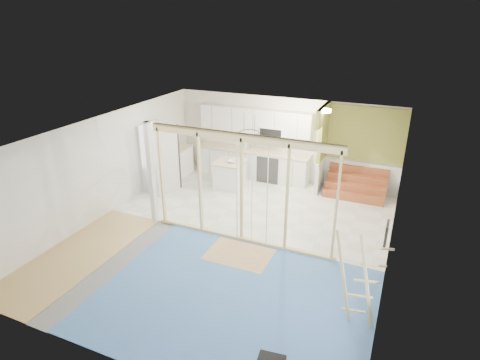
% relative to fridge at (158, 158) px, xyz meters
% --- Properties ---
extents(room, '(7.01, 8.01, 2.61)m').
position_rel_fridge_xyz_m(room, '(3.09, -1.69, 0.30)').
color(room, slate).
rests_on(room, ground).
extents(floor_overlays, '(7.00, 8.00, 0.03)m').
position_rel_fridge_xyz_m(floor_overlays, '(3.16, -1.63, -0.99)').
color(floor_overlays, silver).
rests_on(floor_overlays, room).
extents(stud_frame, '(4.66, 0.14, 2.60)m').
position_rel_fridge_xyz_m(stud_frame, '(2.85, -1.69, 0.59)').
color(stud_frame, '#DDCC87').
rests_on(stud_frame, room).
extents(base_cabinets, '(4.45, 2.24, 0.93)m').
position_rel_fridge_xyz_m(base_cabinets, '(1.48, 1.67, -0.54)').
color(base_cabinets, white).
rests_on(base_cabinets, room).
extents(upper_cabinets, '(3.60, 0.41, 0.85)m').
position_rel_fridge_xyz_m(upper_cabinets, '(2.25, 2.12, 0.82)').
color(upper_cabinets, white).
rests_on(upper_cabinets, room).
extents(green_partition, '(2.25, 1.51, 2.60)m').
position_rel_fridge_xyz_m(green_partition, '(5.13, 1.97, -0.06)').
color(green_partition, olive).
rests_on(green_partition, room).
extents(pot_rack, '(0.52, 0.52, 0.72)m').
position_rel_fridge_xyz_m(pot_rack, '(2.78, 0.20, 0.99)').
color(pot_rack, black).
rests_on(pot_rack, room).
extents(sheathing_panel, '(0.02, 4.00, 2.60)m').
position_rel_fridge_xyz_m(sheathing_panel, '(6.57, -3.69, 0.30)').
color(sheathing_panel, '#9F7656').
rests_on(sheathing_panel, room).
extents(electrical_panel, '(0.04, 0.30, 0.40)m').
position_rel_fridge_xyz_m(electrical_panel, '(6.52, -3.09, 0.65)').
color(electrical_panel, '#333337').
rests_on(electrical_panel, room).
extents(ceiling_light, '(0.32, 0.32, 0.08)m').
position_rel_fridge_xyz_m(ceiling_light, '(4.49, 1.31, 1.54)').
color(ceiling_light, '#FFEABF').
rests_on(ceiling_light, room).
extents(fridge, '(1.05, 1.01, 2.01)m').
position_rel_fridge_xyz_m(fridge, '(0.00, 0.00, 0.00)').
color(fridge, silver).
rests_on(fridge, room).
extents(island, '(0.91, 0.91, 0.85)m').
position_rel_fridge_xyz_m(island, '(1.85, 0.97, -0.58)').
color(island, white).
rests_on(island, room).
extents(bowl, '(0.28, 0.28, 0.07)m').
position_rel_fridge_xyz_m(bowl, '(1.98, 0.92, -0.12)').
color(bowl, silver).
rests_on(bowl, island).
extents(soap_bottle_a, '(0.12, 0.12, 0.29)m').
position_rel_fridge_xyz_m(soap_bottle_a, '(1.93, 1.98, 0.07)').
color(soap_bottle_a, '#AEB1C2').
rests_on(soap_bottle_a, base_cabinets).
extents(soap_bottle_b, '(0.11, 0.12, 0.20)m').
position_rel_fridge_xyz_m(soap_bottle_b, '(3.17, 2.07, 0.03)').
color(soap_bottle_b, silver).
rests_on(soap_bottle_b, base_cabinets).
extents(ladder, '(0.92, 0.07, 1.70)m').
position_rel_fridge_xyz_m(ladder, '(6.20, -3.38, -0.13)').
color(ladder, tan).
rests_on(ladder, room).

